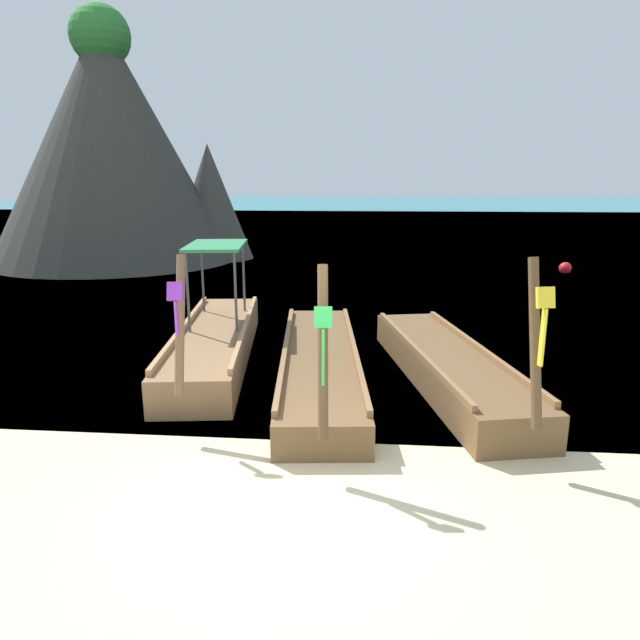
{
  "coord_description": "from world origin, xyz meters",
  "views": [
    {
      "loc": [
        0.78,
        -5.44,
        3.35
      ],
      "look_at": [
        0.0,
        3.39,
        1.16
      ],
      "focal_mm": 31.74,
      "sensor_mm": 36.0,
      "label": 1
    }
  ],
  "objects_px": {
    "longtail_boat_green_ribbon": "(320,363)",
    "longtail_boat_yellow_ribbon": "(447,367)",
    "karst_rock": "(116,145)",
    "mooring_buoy_near": "(565,268)",
    "longtail_boat_violet_ribbon": "(215,341)"
  },
  "relations": [
    {
      "from": "mooring_buoy_near",
      "to": "longtail_boat_green_ribbon",
      "type": "bearing_deg",
      "value": -123.79
    },
    {
      "from": "longtail_boat_green_ribbon",
      "to": "longtail_boat_yellow_ribbon",
      "type": "distance_m",
      "value": 2.18
    },
    {
      "from": "longtail_boat_green_ribbon",
      "to": "longtail_boat_yellow_ribbon",
      "type": "relative_size",
      "value": 1.13
    },
    {
      "from": "longtail_boat_yellow_ribbon",
      "to": "mooring_buoy_near",
      "type": "distance_m",
      "value": 13.34
    },
    {
      "from": "longtail_boat_violet_ribbon",
      "to": "karst_rock",
      "type": "bearing_deg",
      "value": 119.73
    },
    {
      "from": "longtail_boat_violet_ribbon",
      "to": "mooring_buoy_near",
      "type": "xyz_separation_m",
      "value": [
        10.07,
        11.08,
        -0.14
      ]
    },
    {
      "from": "longtail_boat_yellow_ribbon",
      "to": "karst_rock",
      "type": "distance_m",
      "value": 19.19
    },
    {
      "from": "longtail_boat_green_ribbon",
      "to": "mooring_buoy_near",
      "type": "distance_m",
      "value": 14.35
    },
    {
      "from": "longtail_boat_yellow_ribbon",
      "to": "karst_rock",
      "type": "height_order",
      "value": "karst_rock"
    },
    {
      "from": "longtail_boat_violet_ribbon",
      "to": "mooring_buoy_near",
      "type": "distance_m",
      "value": 14.97
    },
    {
      "from": "karst_rock",
      "to": "mooring_buoy_near",
      "type": "xyz_separation_m",
      "value": [
        17.73,
        -2.34,
        -4.54
      ]
    },
    {
      "from": "longtail_boat_yellow_ribbon",
      "to": "karst_rock",
      "type": "xyz_separation_m",
      "value": [
        -11.93,
        14.35,
        4.48
      ]
    },
    {
      "from": "longtail_boat_green_ribbon",
      "to": "karst_rock",
      "type": "relative_size",
      "value": 0.63
    },
    {
      "from": "longtail_boat_violet_ribbon",
      "to": "longtail_boat_yellow_ribbon",
      "type": "relative_size",
      "value": 1.08
    },
    {
      "from": "longtail_boat_green_ribbon",
      "to": "longtail_boat_yellow_ribbon",
      "type": "height_order",
      "value": "longtail_boat_yellow_ribbon"
    }
  ]
}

